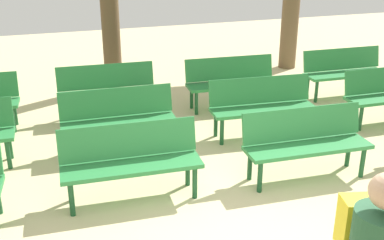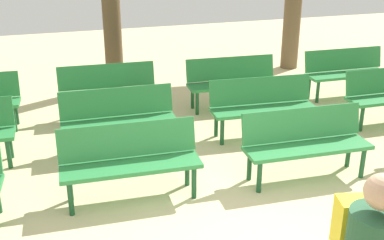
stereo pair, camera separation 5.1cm
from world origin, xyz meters
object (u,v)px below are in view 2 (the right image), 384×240
object	(u,v)px
bench_r2_c3	(346,70)
tree_0	(111,9)
bench_r2_c2	(232,79)
bench_r2_c1	(108,88)
bench_r1_c2	(263,103)
bench_r1_c1	(118,116)
bench_r0_c2	(305,140)
bench_r0_c1	(130,157)

from	to	relation	value
bench_r2_c3	tree_0	bearing A→B (deg)	156.19
bench_r2_c2	bench_r2_c1	bearing A→B (deg)	178.47
bench_r2_c3	bench_r1_c2	bearing A→B (deg)	-150.18
bench_r1_c2	bench_r1_c1	bearing A→B (deg)	-179.20
bench_r1_c1	bench_r1_c2	size ratio (longest dim) A/B	0.99
bench_r1_c1	bench_r1_c2	bearing A→B (deg)	-1.96
bench_r1_c1	bench_r2_c1	distance (m)	1.34
bench_r1_c2	bench_r2_c2	bearing A→B (deg)	92.91
bench_r0_c2	bench_r2_c3	xyz separation A→B (m)	(2.41, 2.61, 0.00)
bench_r2_c1	tree_0	size ratio (longest dim) A/B	0.53
bench_r2_c1	bench_r2_c3	distance (m)	4.43
bench_r0_c1	bench_r2_c3	size ratio (longest dim) A/B	1.00
bench_r1_c1	bench_r2_c2	world-z (taller)	same
bench_r0_c2	bench_r2_c3	size ratio (longest dim) A/B	1.00
bench_r2_c2	bench_r2_c3	xyz separation A→B (m)	(2.28, -0.08, 0.00)
bench_r0_c1	bench_r1_c2	distance (m)	2.57
bench_r0_c2	bench_r1_c2	world-z (taller)	same
bench_r1_c1	bench_r2_c1	xyz separation A→B (m)	(0.06, 1.34, 0.00)
bench_r1_c2	bench_r2_c1	xyz separation A→B (m)	(-2.10, 1.50, 0.00)
bench_r0_c1	bench_r2_c3	xyz separation A→B (m)	(4.59, 2.42, 0.00)
bench_r2_c2	bench_r2_c3	bearing A→B (deg)	1.80
bench_r1_c1	bench_r1_c2	distance (m)	2.17
tree_0	bench_r2_c1	bearing A→B (deg)	-103.09
bench_r0_c2	bench_r0_c1	bearing A→B (deg)	178.06
bench_r2_c3	bench_r2_c2	bearing A→B (deg)	-179.89
bench_r0_c2	bench_r1_c2	size ratio (longest dim) A/B	0.99
bench_r2_c3	tree_0	world-z (taller)	tree_0
bench_r1_c2	bench_r2_c3	bearing A→B (deg)	32.73
bench_r0_c2	bench_r1_c1	world-z (taller)	same
bench_r1_c1	tree_0	world-z (taller)	tree_0
bench_r2_c1	bench_r2_c2	distance (m)	2.16
bench_r0_c2	tree_0	size ratio (longest dim) A/B	0.53
bench_r1_c1	bench_r1_c2	xyz separation A→B (m)	(2.16, -0.16, 0.00)
bench_r1_c2	bench_r0_c1	bearing A→B (deg)	-147.11
bench_r2_c1	tree_0	world-z (taller)	tree_0
bench_r2_c1	bench_r2_c3	world-z (taller)	same
bench_r1_c1	bench_r2_c2	size ratio (longest dim) A/B	0.99
bench_r0_c2	bench_r1_c1	distance (m)	2.59
bench_r0_c1	bench_r2_c2	world-z (taller)	same
bench_r1_c2	tree_0	xyz separation A→B (m)	(-1.71, 3.18, 1.03)
bench_r0_c1	tree_0	size ratio (longest dim) A/B	0.53
bench_r0_c1	tree_0	distance (m)	4.53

